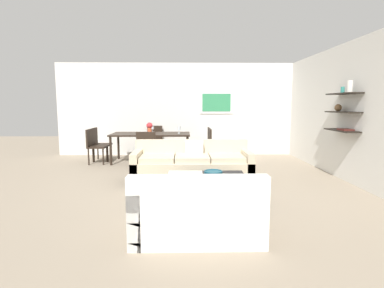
# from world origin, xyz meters

# --- Properties ---
(ground_plane) EXTENTS (18.00, 18.00, 0.00)m
(ground_plane) POSITION_xyz_m (0.00, 0.00, 0.00)
(ground_plane) COLOR gray
(back_wall_unit) EXTENTS (8.40, 0.09, 2.70)m
(back_wall_unit) POSITION_xyz_m (0.31, 3.53, 1.35)
(back_wall_unit) COLOR silver
(back_wall_unit) RESTS_ON ground
(right_wall_shelf_unit) EXTENTS (0.34, 8.20, 2.70)m
(right_wall_shelf_unit) POSITION_xyz_m (3.03, 0.59, 1.35)
(right_wall_shelf_unit) COLOR silver
(right_wall_shelf_unit) RESTS_ON ground
(sofa_beige) EXTENTS (2.28, 0.90, 0.78)m
(sofa_beige) POSITION_xyz_m (-0.02, 0.34, 0.29)
(sofa_beige) COLOR beige
(sofa_beige) RESTS_ON ground
(loveseat_white) EXTENTS (1.44, 0.90, 0.78)m
(loveseat_white) POSITION_xyz_m (-0.02, -2.18, 0.29)
(loveseat_white) COLOR white
(loveseat_white) RESTS_ON ground
(coffee_table) EXTENTS (1.15, 0.92, 0.38)m
(coffee_table) POSITION_xyz_m (0.23, -0.92, 0.19)
(coffee_table) COLOR black
(coffee_table) RESTS_ON ground
(decorative_bowl) EXTENTS (0.30, 0.30, 0.09)m
(decorative_bowl) POSITION_xyz_m (0.29, -0.87, 0.43)
(decorative_bowl) COLOR navy
(decorative_bowl) RESTS_ON coffee_table
(candle_jar) EXTENTS (0.09, 0.09, 0.07)m
(candle_jar) POSITION_xyz_m (0.44, -1.02, 0.41)
(candle_jar) COLOR silver
(candle_jar) RESTS_ON coffee_table
(apple_on_coffee_table) EXTENTS (0.07, 0.07, 0.07)m
(apple_on_coffee_table) POSITION_xyz_m (-0.08, -0.96, 0.42)
(apple_on_coffee_table) COLOR red
(apple_on_coffee_table) RESTS_ON coffee_table
(dining_table) EXTENTS (2.02, 0.99, 0.75)m
(dining_table) POSITION_xyz_m (-1.04, 2.38, 0.69)
(dining_table) COLOR black
(dining_table) RESTS_ON ground
(dining_chair_right_near) EXTENTS (0.44, 0.44, 0.88)m
(dining_chair_right_near) POSITION_xyz_m (0.37, 2.15, 0.50)
(dining_chair_right_near) COLOR black
(dining_chair_right_near) RESTS_ON ground
(dining_chair_left_far) EXTENTS (0.44, 0.44, 0.88)m
(dining_chair_left_far) POSITION_xyz_m (-2.46, 2.60, 0.50)
(dining_chair_left_far) COLOR black
(dining_chair_left_far) RESTS_ON ground
(dining_chair_right_far) EXTENTS (0.44, 0.44, 0.88)m
(dining_chair_right_far) POSITION_xyz_m (0.37, 2.60, 0.50)
(dining_chair_right_far) COLOR black
(dining_chair_right_far) RESTS_ON ground
(dining_chair_head) EXTENTS (0.44, 0.44, 0.88)m
(dining_chair_head) POSITION_xyz_m (-1.04, 3.28, 0.50)
(dining_chair_head) COLOR black
(dining_chair_head) RESTS_ON ground
(dining_chair_left_near) EXTENTS (0.44, 0.44, 0.88)m
(dining_chair_left_near) POSITION_xyz_m (-2.46, 2.15, 0.50)
(dining_chair_left_near) COLOR black
(dining_chair_left_near) RESTS_ON ground
(dining_chair_foot) EXTENTS (0.44, 0.44, 0.88)m
(dining_chair_foot) POSITION_xyz_m (-1.04, 1.48, 0.50)
(dining_chair_foot) COLOR black
(dining_chair_foot) RESTS_ON ground
(wine_glass_head) EXTENTS (0.07, 0.07, 0.15)m
(wine_glass_head) POSITION_xyz_m (-1.04, 2.81, 0.85)
(wine_glass_head) COLOR silver
(wine_glass_head) RESTS_ON dining_table
(wine_glass_right_far) EXTENTS (0.08, 0.08, 0.17)m
(wine_glass_right_far) POSITION_xyz_m (-0.31, 2.50, 0.88)
(wine_glass_right_far) COLOR silver
(wine_glass_right_far) RESTS_ON dining_table
(wine_glass_right_near) EXTENTS (0.07, 0.07, 0.17)m
(wine_glass_right_near) POSITION_xyz_m (-0.31, 2.25, 0.87)
(wine_glass_right_near) COLOR silver
(wine_glass_right_near) RESTS_ON dining_table
(centerpiece_vase) EXTENTS (0.16, 0.16, 0.28)m
(centerpiece_vase) POSITION_xyz_m (-1.08, 2.41, 0.92)
(centerpiece_vase) COLOR #D85933
(centerpiece_vase) RESTS_ON dining_table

